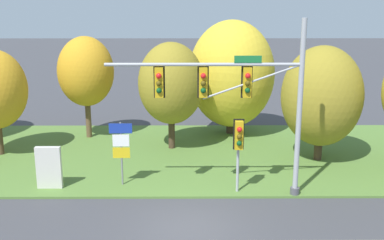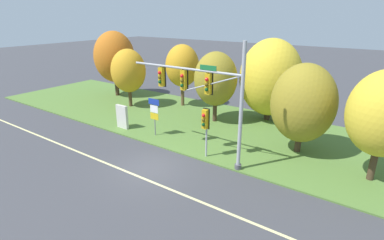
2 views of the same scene
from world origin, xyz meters
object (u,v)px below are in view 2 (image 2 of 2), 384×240
(tree_furthest_back, at_px, (384,114))
(info_kiosk, at_px, (122,117))
(pedestrian_signal_near_kerb, at_px, (205,122))
(route_sign_post, at_px, (154,111))
(tree_left_of_mast, at_px, (128,71))
(tree_nearest_road, at_px, (114,57))
(tree_mid_verge, at_px, (216,79))
(tree_right_far, at_px, (303,103))
(tree_behind_signpost, at_px, (182,66))
(traffic_signal_mast, at_px, (204,91))
(tree_tall_centre, at_px, (270,78))

(tree_furthest_back, bearing_deg, info_kiosk, -172.08)
(tree_furthest_back, bearing_deg, pedestrian_signal_near_kerb, -161.46)
(tree_furthest_back, bearing_deg, route_sign_post, -171.71)
(tree_left_of_mast, bearing_deg, route_sign_post, -31.34)
(tree_left_of_mast, height_order, info_kiosk, tree_left_of_mast)
(tree_nearest_road, bearing_deg, route_sign_post, -29.47)
(tree_mid_verge, xyz_separation_m, tree_right_far, (7.68, -1.99, -0.30))
(tree_mid_verge, bearing_deg, tree_behind_signpost, 156.72)
(tree_nearest_road, relative_size, tree_right_far, 1.19)
(tree_behind_signpost, relative_size, info_kiosk, 3.18)
(traffic_signal_mast, xyz_separation_m, pedestrian_signal_near_kerb, (0.01, 0.16, -2.03))
(tree_nearest_road, height_order, tree_tall_centre, tree_nearest_road)
(route_sign_post, xyz_separation_m, tree_nearest_road, (-11.45, 6.47, 2.40))
(tree_nearest_road, xyz_separation_m, tree_right_far, (21.18, -3.09, -0.94))
(tree_mid_verge, distance_m, info_kiosk, 8.21)
(pedestrian_signal_near_kerb, height_order, info_kiosk, pedestrian_signal_near_kerb)
(tree_furthest_back, bearing_deg, tree_tall_centre, 143.61)
(pedestrian_signal_near_kerb, bearing_deg, tree_right_far, 43.40)
(info_kiosk, bearing_deg, tree_left_of_mast, 130.17)
(pedestrian_signal_near_kerb, bearing_deg, tree_behind_signpost, 133.65)
(tree_mid_verge, bearing_deg, tree_nearest_road, 175.36)
(pedestrian_signal_near_kerb, relative_size, tree_mid_verge, 0.56)
(tree_furthest_back, bearing_deg, traffic_signal_mast, -160.56)
(tree_left_of_mast, xyz_separation_m, tree_mid_verge, (9.18, 1.03, 0.12))
(tree_nearest_road, xyz_separation_m, tree_mid_verge, (13.50, -1.09, -0.64))
(pedestrian_signal_near_kerb, relative_size, tree_left_of_mast, 0.58)
(tree_mid_verge, height_order, tree_furthest_back, tree_furthest_back)
(tree_nearest_road, bearing_deg, tree_left_of_mast, -26.24)
(tree_right_far, distance_m, info_kiosk, 13.64)
(traffic_signal_mast, height_order, pedestrian_signal_near_kerb, traffic_signal_mast)
(tree_mid_verge, height_order, info_kiosk, tree_mid_verge)
(info_kiosk, bearing_deg, tree_right_far, 16.16)
(tree_tall_centre, height_order, tree_furthest_back, tree_tall_centre)
(route_sign_post, distance_m, tree_behind_signpost, 8.40)
(route_sign_post, relative_size, tree_nearest_road, 0.41)
(tree_behind_signpost, height_order, tree_mid_verge, tree_behind_signpost)
(tree_behind_signpost, xyz_separation_m, tree_tall_centre, (8.61, 0.83, -0.28))
(traffic_signal_mast, relative_size, route_sign_post, 2.80)
(traffic_signal_mast, xyz_separation_m, tree_tall_centre, (0.48, 9.52, -0.74))
(tree_mid_verge, bearing_deg, traffic_signal_mast, -64.79)
(tree_right_far, bearing_deg, route_sign_post, -160.80)
(traffic_signal_mast, xyz_separation_m, info_kiosk, (-8.28, 0.78, -3.48))
(tree_left_of_mast, relative_size, tree_tall_centre, 0.81)
(pedestrian_signal_near_kerb, xyz_separation_m, tree_furthest_back, (9.05, 3.04, 1.45))
(traffic_signal_mast, bearing_deg, tree_behind_signpost, 133.09)
(pedestrian_signal_near_kerb, relative_size, info_kiosk, 1.73)
(tree_nearest_road, height_order, tree_left_of_mast, tree_nearest_road)
(tree_left_of_mast, relative_size, tree_behind_signpost, 0.93)
(pedestrian_signal_near_kerb, distance_m, tree_nearest_road, 18.27)
(tree_left_of_mast, bearing_deg, tree_behind_signpost, 38.00)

